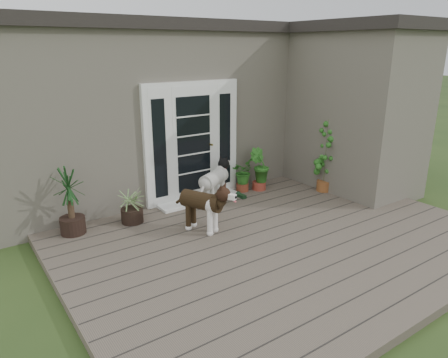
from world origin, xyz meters
TOP-DOWN VIEW (x-y plane):
  - deck at (0.00, 0.40)m, footprint 6.20×4.60m
  - house_main at (0.00, 4.65)m, footprint 7.40×4.00m
  - roof_main at (0.00, 4.65)m, footprint 7.60×4.20m
  - house_wing at (2.90, 1.50)m, footprint 1.60×2.40m
  - roof_wing at (2.90, 1.50)m, footprint 1.80×2.60m
  - door_unit at (-0.20, 2.60)m, footprint 1.90×0.14m
  - door_step at (-0.20, 2.40)m, footprint 1.60×0.40m
  - brindle_dog at (-0.84, 1.28)m, footprint 0.70×0.94m
  - white_dog at (-0.07, 2.11)m, footprint 0.92×0.72m
  - spider_plant at (-1.60, 2.20)m, footprint 0.66×0.66m
  - yucca at (-2.50, 2.32)m, footprint 0.87×0.87m
  - herb_a at (0.80, 2.40)m, footprint 0.62×0.62m
  - herb_b at (1.12, 2.28)m, footprint 0.58×0.58m
  - herb_c at (2.33, 2.04)m, footprint 0.36×0.36m
  - sapling at (2.11, 1.48)m, footprint 0.53×0.53m
  - clog_left at (0.24, 2.34)m, footprint 0.21×0.36m
  - clog_right at (0.55, 2.12)m, footprint 0.13×0.27m

SIDE VIEW (x-z plane):
  - deck at x=0.00m, z-range 0.00..0.12m
  - door_step at x=-0.20m, z-range 0.12..0.17m
  - clog_right at x=0.55m, z-range 0.12..0.20m
  - clog_left at x=0.24m, z-range 0.12..0.22m
  - herb_c at x=2.33m, z-range 0.12..0.64m
  - herb_a at x=0.80m, z-range 0.12..0.69m
  - herb_b at x=1.12m, z-range 0.12..0.74m
  - spider_plant at x=-1.60m, z-range 0.12..0.75m
  - white_dog at x=-0.07m, z-range 0.12..0.83m
  - brindle_dog at x=-0.84m, z-range 0.12..0.84m
  - yucca at x=-2.50m, z-range 0.12..1.15m
  - sapling at x=2.11m, z-range 0.12..1.59m
  - door_unit at x=-0.20m, z-range 0.12..2.27m
  - house_main at x=0.00m, z-range 0.00..3.10m
  - house_wing at x=2.90m, z-range 0.00..3.10m
  - roof_main at x=0.00m, z-range 3.10..3.30m
  - roof_wing at x=2.90m, z-range 3.10..3.30m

